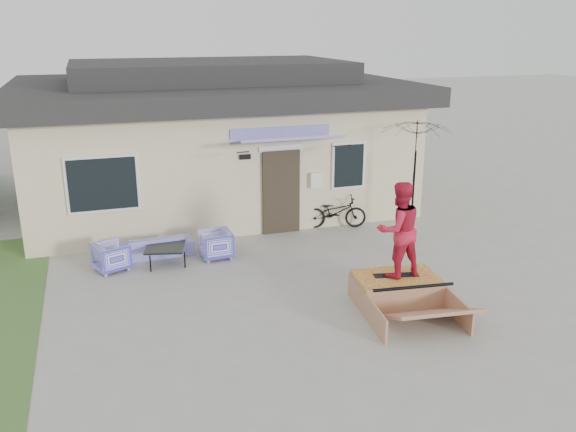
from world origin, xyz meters
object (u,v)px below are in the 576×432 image
object	(u,v)px
armchair_left	(111,255)
armchair_right	(216,243)
bicycle	(335,209)
skate_ramp	(396,289)
coffee_table	(165,255)
skateboard	(396,275)
skater	(399,228)
loveseat	(156,242)
patio_umbrella	(415,165)

from	to	relation	value
armchair_left	armchair_right	xyz separation A→B (m)	(2.25, 0.02, 0.01)
bicycle	skate_ramp	world-z (taller)	bicycle
coffee_table	skateboard	distance (m)	5.08
coffee_table	bicycle	xyz separation A→B (m)	(4.48, 1.14, 0.31)
bicycle	skater	size ratio (longest dim) A/B	0.89
bicycle	skate_ramp	size ratio (longest dim) A/B	0.78
armchair_right	skateboard	distance (m)	4.28
bicycle	armchair_left	bearing A→B (deg)	116.36
armchair_right	skater	bearing A→B (deg)	37.12
bicycle	skater	distance (m)	4.53
bicycle	skate_ramp	bearing A→B (deg)	-172.91
armchair_right	coffee_table	xyz separation A→B (m)	(-1.12, -0.01, -0.15)
loveseat	armchair_right	bearing A→B (deg)	152.91
coffee_table	bicycle	size ratio (longest dim) A/B	0.51
bicycle	skateboard	world-z (taller)	bicycle
armchair_right	skater	distance (m)	4.42
loveseat	skate_ramp	distance (m)	5.59
loveseat	skater	xyz separation A→B (m)	(4.02, -3.84, 1.14)
loveseat	armchair_right	world-z (taller)	armchair_right
loveseat	coffee_table	bearing A→B (deg)	100.54
loveseat	skate_ramp	world-z (taller)	loveseat
patio_umbrella	armchair_right	bearing A→B (deg)	-178.42
loveseat	skateboard	xyz separation A→B (m)	(4.02, -3.84, 0.21)
loveseat	armchair_left	world-z (taller)	armchair_left
skate_ramp	coffee_table	bearing A→B (deg)	146.21
loveseat	skater	bearing A→B (deg)	133.82
loveseat	patio_umbrella	distance (m)	6.45
coffee_table	skater	xyz separation A→B (m)	(3.89, -3.25, 1.26)
skater	skate_ramp	bearing A→B (deg)	80.26
armchair_left	skater	xyz separation A→B (m)	(5.02, -3.24, 1.12)
patio_umbrella	skateboard	xyz separation A→B (m)	(-2.25, -3.40, -1.21)
armchair_right	skater	size ratio (longest dim) A/B	0.39
bicycle	skate_ramp	xyz separation A→B (m)	(-0.60, -4.44, -0.26)
loveseat	coffee_table	size ratio (longest dim) A/B	2.04
skateboard	skater	xyz separation A→B (m)	(0.00, 0.00, 0.93)
patio_umbrella	skater	size ratio (longest dim) A/B	1.22
patio_umbrella	skater	world-z (taller)	skater
loveseat	patio_umbrella	bearing A→B (deg)	173.51
loveseat	skateboard	world-z (taller)	loveseat
coffee_table	bicycle	distance (m)	4.64
armchair_left	skater	bearing A→B (deg)	-144.79
skate_ramp	skater	bearing A→B (deg)	90.00
patio_umbrella	skateboard	distance (m)	4.26
armchair_left	patio_umbrella	world-z (taller)	patio_umbrella
bicycle	skater	bearing A→B (deg)	-172.92
loveseat	patio_umbrella	world-z (taller)	patio_umbrella
armchair_right	coffee_table	size ratio (longest dim) A/B	0.86
coffee_table	skater	world-z (taller)	skater
armchair_right	bicycle	size ratio (longest dim) A/B	0.44
armchair_right	skateboard	world-z (taller)	armchair_right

